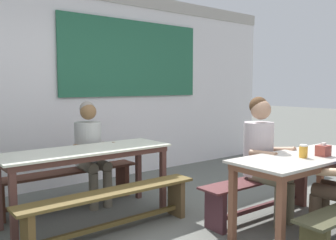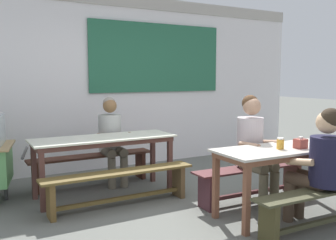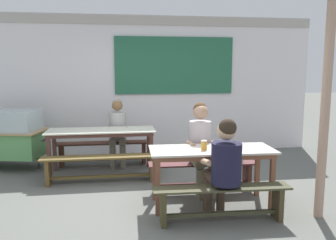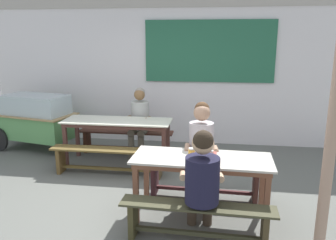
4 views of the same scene
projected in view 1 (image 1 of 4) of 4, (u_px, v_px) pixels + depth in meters
name	position (u px, v px, depth m)	size (l,w,h in m)	color
ground_plane	(220.00, 239.00, 3.40)	(40.00, 40.00, 0.00)	#60625B
backdrop_wall	(90.00, 80.00, 5.38)	(7.55, 0.23, 2.90)	white
dining_table_far	(87.00, 156.00, 3.86)	(1.84, 0.64, 0.77)	silver
dining_table_near	(305.00, 164.00, 3.51)	(1.64, 0.69, 0.77)	beige
bench_far_back	(67.00, 182.00, 4.31)	(1.78, 0.30, 0.43)	#4E2B1F
bench_far_front	(113.00, 204.00, 3.48)	(1.85, 0.28, 0.43)	brown
bench_near_back	(260.00, 191.00, 3.97)	(1.61, 0.35, 0.43)	#52292B
person_right_near_table	(263.00, 151.00, 3.85)	(0.44, 0.55, 1.33)	#6D6850
person_center_facing	(90.00, 146.00, 4.40)	(0.45, 0.55, 1.25)	#6D6554
tissue_box	(323.00, 150.00, 3.47)	(0.12, 0.11, 0.13)	brown
condiment_jar	(303.00, 151.00, 3.38)	(0.08, 0.08, 0.12)	gold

